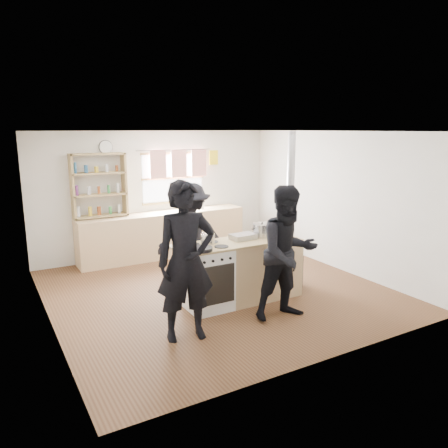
{
  "coord_description": "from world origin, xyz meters",
  "views": [
    {
      "loc": [
        -3.16,
        -5.81,
        2.54
      ],
      "look_at": [
        0.08,
        -0.1,
        1.1
      ],
      "focal_mm": 35.0,
      "sensor_mm": 36.0,
      "label": 1
    }
  ],
  "objects": [
    {
      "name": "person_near_left",
      "position": [
        -1.09,
        -1.23,
        0.98
      ],
      "size": [
        0.78,
        0.58,
        1.96
      ],
      "primitive_type": "imported",
      "rotation": [
        0.0,
        0.0,
        -0.17
      ],
      "color": "black",
      "rests_on": "ground"
    },
    {
      "name": "bread_board",
      "position": [
        0.81,
        -0.59,
        0.98
      ],
      "size": [
        0.33,
        0.28,
        0.12
      ],
      "color": "tan",
      "rests_on": "cooking_island"
    },
    {
      "name": "stockpot_stove",
      "position": [
        -0.38,
        -0.45,
        1.0
      ],
      "size": [
        0.2,
        0.2,
        0.17
      ],
      "color": "silver",
      "rests_on": "cooking_island"
    },
    {
      "name": "person_far",
      "position": [
        -0.22,
        0.44,
        0.85
      ],
      "size": [
        1.24,
        0.96,
        1.69
      ],
      "primitive_type": "imported",
      "rotation": [
        0.0,
        0.0,
        2.8
      ],
      "color": "black",
      "rests_on": "ground"
    },
    {
      "name": "back_counter",
      "position": [
        0.0,
        2.22,
        0.45
      ],
      "size": [
        3.4,
        0.55,
        0.9
      ],
      "primitive_type": "cube",
      "color": "#D4B280",
      "rests_on": "ground"
    },
    {
      "name": "person_near_right",
      "position": [
        0.35,
        -1.36,
        0.91
      ],
      "size": [
        0.94,
        0.76,
        1.82
      ],
      "primitive_type": "imported",
      "rotation": [
        0.0,
        0.0,
        -0.09
      ],
      "color": "black",
      "rests_on": "ground"
    },
    {
      "name": "skillet_greens",
      "position": [
        -0.63,
        -0.74,
        0.96
      ],
      "size": [
        0.42,
        0.42,
        0.05
      ],
      "color": "black",
      "rests_on": "cooking_island"
    },
    {
      "name": "shelving_unit",
      "position": [
        -1.2,
        2.34,
        1.51
      ],
      "size": [
        1.0,
        0.28,
        1.2
      ],
      "color": "tan",
      "rests_on": "back_counter"
    },
    {
      "name": "flue_heater",
      "position": [
        1.11,
        -0.41,
        0.64
      ],
      "size": [
        0.35,
        0.35,
        2.5
      ],
      "color": "black",
      "rests_on": "ground"
    },
    {
      "name": "thermos",
      "position": [
        0.86,
        2.22,
        1.06
      ],
      "size": [
        0.1,
        0.1,
        0.33
      ],
      "primitive_type": "cylinder",
      "color": "silver",
      "rests_on": "back_counter"
    },
    {
      "name": "stockpot_counter",
      "position": [
        0.54,
        -0.47,
        1.03
      ],
      "size": [
        0.3,
        0.3,
        0.22
      ],
      "color": "#BDBDC0",
      "rests_on": "cooking_island"
    },
    {
      "name": "ground",
      "position": [
        0.0,
        0.0,
        -0.01
      ],
      "size": [
        5.0,
        5.0,
        0.01
      ],
      "primitive_type": "cube",
      "color": "brown",
      "rests_on": "ground"
    },
    {
      "name": "cooking_island",
      "position": [
        0.14,
        -0.55,
        0.47
      ],
      "size": [
        1.97,
        0.64,
        0.93
      ],
      "color": "white",
      "rests_on": "ground"
    },
    {
      "name": "roast_tray",
      "position": [
        0.2,
        -0.48,
        0.97
      ],
      "size": [
        0.38,
        0.27,
        0.08
      ],
      "color": "silver",
      "rests_on": "cooking_island"
    }
  ]
}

